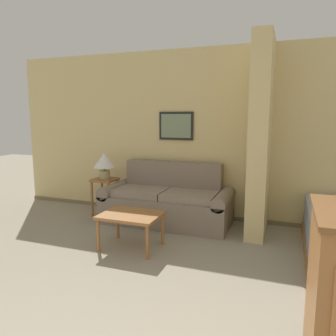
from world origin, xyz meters
TOP-DOWN VIEW (x-y plane):
  - wall_back at (-0.00, 4.40)m, footprint 7.36×0.16m
  - wall_partition_pillar at (0.53, 3.91)m, footprint 0.24×0.86m
  - couch at (-0.78, 3.93)m, footprint 1.92×0.84m
  - coffee_table at (-0.85, 2.84)m, footprint 0.71×0.55m
  - side_table at (-1.86, 3.93)m, footprint 0.36×0.36m
  - table_lamp at (-1.86, 3.93)m, footprint 0.35×0.35m

SIDE VIEW (x-z plane):
  - couch at x=-0.78m, z-range -0.13..0.75m
  - coffee_table at x=-0.85m, z-range 0.16..0.59m
  - side_table at x=-1.86m, z-range 0.17..0.76m
  - table_lamp at x=-1.86m, z-range 0.66..1.07m
  - wall_back at x=0.00m, z-range -0.01..2.59m
  - wall_partition_pillar at x=0.53m, z-range 0.00..2.60m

